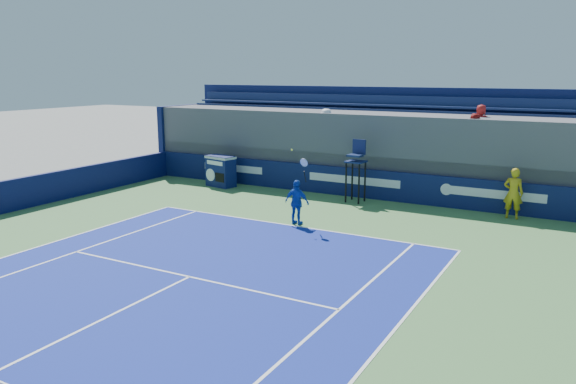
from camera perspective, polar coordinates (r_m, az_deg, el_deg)
The scene contains 6 objects.
ball_person at distance 21.14m, azimuth 21.91°, elevation -0.11°, with size 0.66×0.43×1.81m, color gold.
back_hoarding at distance 23.30m, azimuth 6.73°, elevation 0.96°, with size 20.40×0.21×1.20m.
match_clock at distance 25.39m, azimuth -6.85°, elevation 2.20°, with size 1.43×0.96×1.40m.
umpire_chair at distance 22.21m, azimuth 6.95°, elevation 2.84°, with size 0.74×0.74×2.48m.
tennis_player at distance 18.86m, azimuth 0.92°, elevation -1.04°, with size 0.94×0.43×2.57m.
stadium_seating at distance 24.98m, azimuth 8.64°, elevation 4.53°, with size 21.00×4.05×4.40m.
Camera 1 is at (8.68, -4.06, 5.07)m, focal length 35.00 mm.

